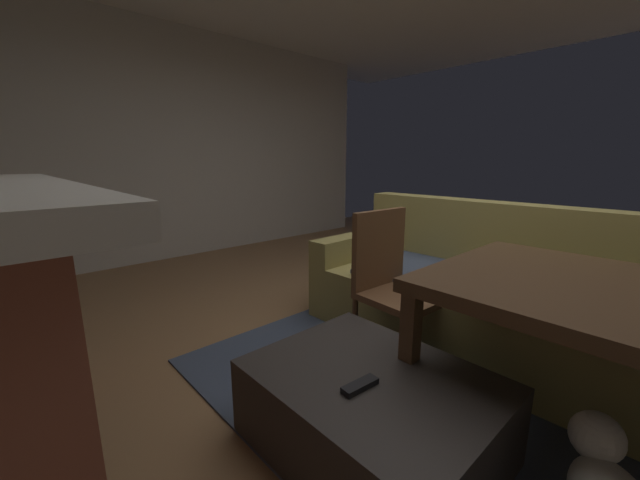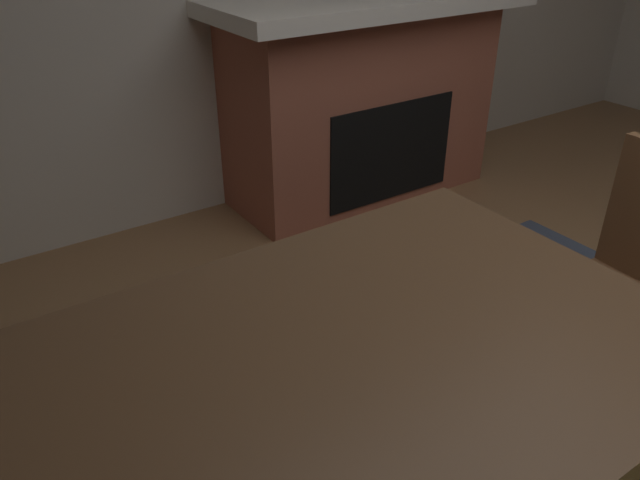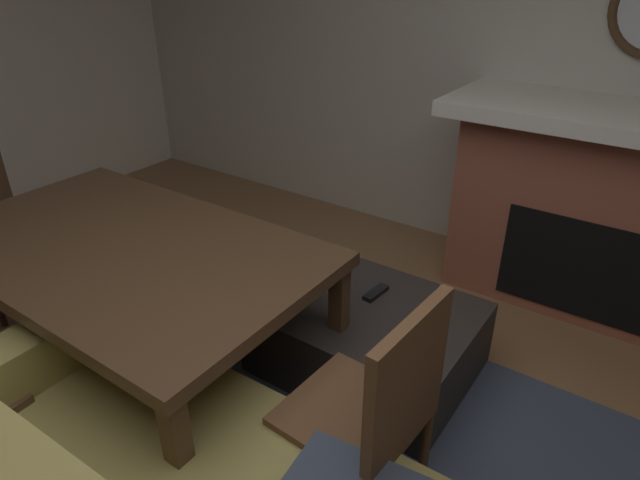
{
  "view_description": "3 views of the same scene",
  "coord_description": "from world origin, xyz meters",
  "px_view_note": "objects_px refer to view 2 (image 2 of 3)",
  "views": [
    {
      "loc": [
        1.11,
        -2.05,
        1.23
      ],
      "look_at": [
        0.08,
        -1.1,
        0.92
      ],
      "focal_mm": 20.5,
      "sensor_mm": 36.0,
      "label": 1
    },
    {
      "loc": [
        1.68,
        0.54,
        1.62
      ],
      "look_at": [
        0.57,
        -1.09,
        0.51
      ],
      "focal_mm": 34.7,
      "sensor_mm": 36.0,
      "label": 2
    },
    {
      "loc": [
        -0.77,
        0.91,
        1.86
      ],
      "look_at": [
        0.67,
        -1.15,
        0.52
      ],
      "focal_mm": 30.6,
      "sensor_mm": 36.0,
      "label": 3
    }
  ],
  "objects_px": {
    "ottoman_coffee_table": "(401,302)",
    "small_dog": "(263,417)",
    "dining_chair_west": "(638,275)",
    "dining_table": "(315,394)",
    "tv_remote": "(380,251)",
    "fireplace": "(362,99)"
  },
  "relations": [
    {
      "from": "fireplace",
      "to": "dining_chair_west",
      "type": "bearing_deg",
      "value": 80.25
    },
    {
      "from": "ottoman_coffee_table",
      "to": "dining_chair_west",
      "type": "relative_size",
      "value": 1.06
    },
    {
      "from": "fireplace",
      "to": "ottoman_coffee_table",
      "type": "height_order",
      "value": "fireplace"
    },
    {
      "from": "dining_table",
      "to": "small_dog",
      "type": "bearing_deg",
      "value": -101.58
    },
    {
      "from": "tv_remote",
      "to": "small_dog",
      "type": "height_order",
      "value": "tv_remote"
    },
    {
      "from": "ottoman_coffee_table",
      "to": "small_dog",
      "type": "height_order",
      "value": "small_dog"
    },
    {
      "from": "small_dog",
      "to": "dining_table",
      "type": "bearing_deg",
      "value": 78.42
    },
    {
      "from": "fireplace",
      "to": "small_dog",
      "type": "height_order",
      "value": "fireplace"
    },
    {
      "from": "tv_remote",
      "to": "dining_chair_west",
      "type": "bearing_deg",
      "value": 124.36
    },
    {
      "from": "dining_table",
      "to": "dining_chair_west",
      "type": "distance_m",
      "value": 1.29
    },
    {
      "from": "dining_table",
      "to": "dining_chair_west",
      "type": "height_order",
      "value": "dining_chair_west"
    },
    {
      "from": "tv_remote",
      "to": "dining_table",
      "type": "bearing_deg",
      "value": 48.47
    },
    {
      "from": "dining_chair_west",
      "to": "small_dog",
      "type": "relative_size",
      "value": 1.94
    },
    {
      "from": "ottoman_coffee_table",
      "to": "small_dog",
      "type": "distance_m",
      "value": 0.81
    },
    {
      "from": "dining_table",
      "to": "tv_remote",
      "type": "bearing_deg",
      "value": -136.6
    },
    {
      "from": "ottoman_coffee_table",
      "to": "dining_chair_west",
      "type": "height_order",
      "value": "dining_chair_west"
    },
    {
      "from": "dining_table",
      "to": "small_dog",
      "type": "xyz_separation_m",
      "value": [
        -0.09,
        -0.43,
        -0.48
      ]
    },
    {
      "from": "ottoman_coffee_table",
      "to": "dining_table",
      "type": "distance_m",
      "value": 1.2
    },
    {
      "from": "tv_remote",
      "to": "dining_chair_west",
      "type": "xyz_separation_m",
      "value": [
        -0.44,
        0.79,
        0.15
      ]
    },
    {
      "from": "fireplace",
      "to": "small_dog",
      "type": "xyz_separation_m",
      "value": [
        1.52,
        1.5,
        -0.4
      ]
    },
    {
      "from": "dining_chair_west",
      "to": "small_dog",
      "type": "bearing_deg",
      "value": -20.21
    },
    {
      "from": "ottoman_coffee_table",
      "to": "tv_remote",
      "type": "distance_m",
      "value": 0.23
    }
  ]
}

